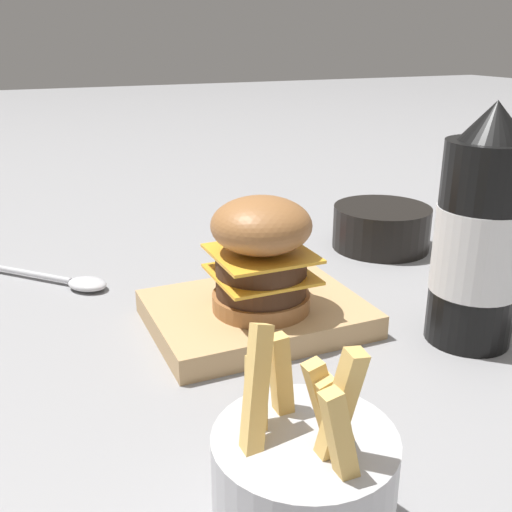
{
  "coord_description": "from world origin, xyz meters",
  "views": [
    {
      "loc": [
        -0.2,
        -0.49,
        0.28
      ],
      "look_at": [
        0.01,
        0.01,
        0.07
      ],
      "focal_mm": 42.0,
      "sensor_mm": 36.0,
      "label": 1
    }
  ],
  "objects_px": {
    "burger": "(263,255)",
    "spoon": "(74,282)",
    "fries_basket": "(303,486)",
    "ketchup_bottle": "(479,239)",
    "serving_board": "(256,314)",
    "side_bowl": "(381,226)"
  },
  "relations": [
    {
      "from": "fries_basket",
      "to": "spoon",
      "type": "xyz_separation_m",
      "value": [
        -0.07,
        0.44,
        -0.03
      ]
    },
    {
      "from": "ketchup_bottle",
      "to": "side_bowl",
      "type": "height_order",
      "value": "ketchup_bottle"
    },
    {
      "from": "fries_basket",
      "to": "spoon",
      "type": "distance_m",
      "value": 0.44
    },
    {
      "from": "ketchup_bottle",
      "to": "spoon",
      "type": "xyz_separation_m",
      "value": [
        -0.33,
        0.28,
        -0.09
      ]
    },
    {
      "from": "spoon",
      "to": "side_bowl",
      "type": "bearing_deg",
      "value": 42.39
    },
    {
      "from": "serving_board",
      "to": "fries_basket",
      "type": "height_order",
      "value": "fries_basket"
    },
    {
      "from": "serving_board",
      "to": "ketchup_bottle",
      "type": "distance_m",
      "value": 0.22
    },
    {
      "from": "serving_board",
      "to": "ketchup_bottle",
      "type": "relative_size",
      "value": 0.93
    },
    {
      "from": "fries_basket",
      "to": "side_bowl",
      "type": "bearing_deg",
      "value": 50.64
    },
    {
      "from": "serving_board",
      "to": "spoon",
      "type": "distance_m",
      "value": 0.23
    },
    {
      "from": "serving_board",
      "to": "ketchup_bottle",
      "type": "xyz_separation_m",
      "value": [
        0.17,
        -0.11,
        0.09
      ]
    },
    {
      "from": "fries_basket",
      "to": "serving_board",
      "type": "bearing_deg",
      "value": 71.96
    },
    {
      "from": "serving_board",
      "to": "burger",
      "type": "bearing_deg",
      "value": -91.04
    },
    {
      "from": "side_bowl",
      "to": "spoon",
      "type": "xyz_separation_m",
      "value": [
        -0.41,
        0.03,
        -0.02
      ]
    },
    {
      "from": "spoon",
      "to": "serving_board",
      "type": "bearing_deg",
      "value": -1.79
    },
    {
      "from": "burger",
      "to": "spoon",
      "type": "xyz_separation_m",
      "value": [
        -0.16,
        0.19,
        -0.07
      ]
    },
    {
      "from": "serving_board",
      "to": "burger",
      "type": "relative_size",
      "value": 1.86
    },
    {
      "from": "burger",
      "to": "spoon",
      "type": "bearing_deg",
      "value": 129.39
    },
    {
      "from": "burger",
      "to": "spoon",
      "type": "distance_m",
      "value": 0.26
    },
    {
      "from": "ketchup_bottle",
      "to": "side_bowl",
      "type": "bearing_deg",
      "value": 73.43
    },
    {
      "from": "burger",
      "to": "fries_basket",
      "type": "xyz_separation_m",
      "value": [
        -0.09,
        -0.25,
        -0.04
      ]
    },
    {
      "from": "ketchup_bottle",
      "to": "side_bowl",
      "type": "relative_size",
      "value": 1.71
    }
  ]
}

